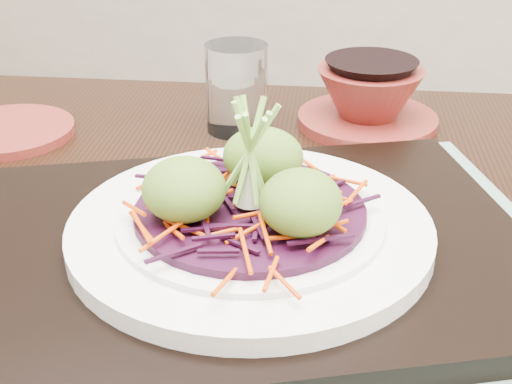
% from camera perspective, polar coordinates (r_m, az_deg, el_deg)
% --- Properties ---
extents(dining_table, '(1.23, 0.90, 0.72)m').
position_cam_1_polar(dining_table, '(0.69, 1.09, -9.49)').
color(dining_table, black).
rests_on(dining_table, ground).
extents(placemat, '(0.63, 0.57, 0.00)m').
position_cam_1_polar(placemat, '(0.59, -0.46, -5.54)').
color(placemat, gray).
rests_on(placemat, dining_table).
extents(serving_tray, '(0.54, 0.48, 0.02)m').
position_cam_1_polar(serving_tray, '(0.58, -0.46, -4.52)').
color(serving_tray, black).
rests_on(serving_tray, placemat).
extents(white_plate, '(0.29, 0.29, 0.02)m').
position_cam_1_polar(white_plate, '(0.57, -0.47, -2.84)').
color(white_plate, white).
rests_on(white_plate, serving_tray).
extents(cabbage_bed, '(0.18, 0.18, 0.01)m').
position_cam_1_polar(cabbage_bed, '(0.56, -0.48, -1.54)').
color(cabbage_bed, black).
rests_on(cabbage_bed, white_plate).
extents(carrot_julienne, '(0.22, 0.22, 0.01)m').
position_cam_1_polar(carrot_julienne, '(0.56, -0.48, -0.74)').
color(carrot_julienne, '#CE3D03').
rests_on(carrot_julienne, cabbage_bed).
extents(guacamole_scoops, '(0.16, 0.14, 0.05)m').
position_cam_1_polar(guacamole_scoops, '(0.55, -0.51, 0.78)').
color(guacamole_scoops, '#577623').
rests_on(guacamole_scoops, cabbage_bed).
extents(scallion_garnish, '(0.07, 0.07, 0.10)m').
position_cam_1_polar(scallion_garnish, '(0.54, -0.50, 2.92)').
color(scallion_garnish, '#80B749').
rests_on(scallion_garnish, cabbage_bed).
extents(terracotta_side_plate, '(0.18, 0.18, 0.01)m').
position_cam_1_polar(terracotta_side_plate, '(0.87, -19.24, 4.61)').
color(terracotta_side_plate, maroon).
rests_on(terracotta_side_plate, dining_table).
extents(water_glass, '(0.08, 0.08, 0.10)m').
position_cam_1_polar(water_glass, '(0.82, -1.56, 8.30)').
color(water_glass, white).
rests_on(water_glass, dining_table).
extents(terracotta_bowl_set, '(0.18, 0.18, 0.07)m').
position_cam_1_polar(terracotta_bowl_set, '(0.85, 9.01, 7.26)').
color(terracotta_bowl_set, maroon).
rests_on(terracotta_bowl_set, dining_table).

